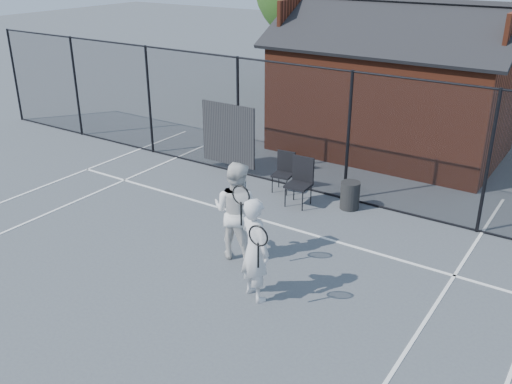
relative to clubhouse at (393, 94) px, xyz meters
The scene contains 9 objects.
ground 9.16m from the clubhouse, 93.18° to the right, with size 80.00×80.00×0.00m, color #4D5158.
court_lines 10.46m from the clubhouse, 92.77° to the right, with size 11.02×18.00×0.01m.
fence 4.09m from the clubhouse, 101.37° to the right, with size 22.04×3.00×3.00m.
clubhouse is the anchor object (origin of this frame).
player_front 8.59m from the clubhouse, 83.35° to the right, with size 0.86×0.71×1.80m.
player_back 7.57m from the clubhouse, 90.46° to the right, with size 1.06×0.82×1.89m.
chair_left 4.64m from the clubhouse, 101.99° to the right, with size 0.45×0.47×0.94m, color black.
chair_right 5.02m from the clubhouse, 92.67° to the right, with size 0.52×0.54×1.08m, color black.
waste_bin 4.66m from the clubhouse, 79.52° to the right, with size 0.43×0.43×0.63m, color black.
Camera 1 is at (5.97, -6.25, 5.41)m, focal length 40.00 mm.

